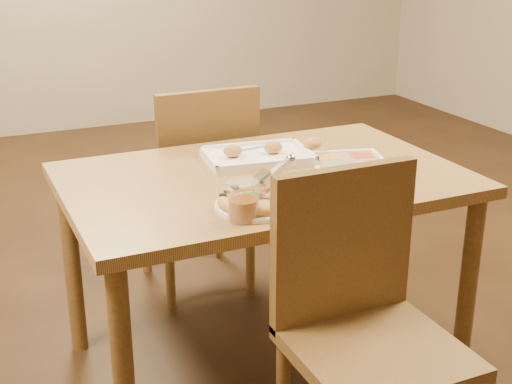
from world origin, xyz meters
name	(u,v)px	position (x,y,z in m)	size (l,w,h in m)	color
dining_table	(264,198)	(0.00, 0.00, 0.63)	(1.30, 0.85, 0.72)	#A67742
chair_near	(359,296)	(0.00, -0.60, 0.57)	(0.42, 0.42, 0.47)	brown
chair_far	(202,166)	(0.00, 0.60, 0.57)	(0.42, 0.42, 0.47)	brown
plate	(256,206)	(-0.15, -0.27, 0.73)	(0.24, 0.24, 0.01)	white
pizza	(255,201)	(-0.15, -0.27, 0.74)	(0.21, 0.21, 0.03)	#E3A14D
pizza_cutter	(271,175)	(-0.09, -0.25, 0.81)	(0.16, 0.07, 0.10)	silver
appetizer_tray	(261,155)	(0.06, 0.14, 0.74)	(0.43, 0.29, 0.06)	white
glass_tumbler	(243,203)	(-0.22, -0.33, 0.77)	(0.09, 0.09, 0.11)	#783809
menu	(353,166)	(0.31, -0.05, 0.72)	(0.27, 0.37, 0.01)	white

